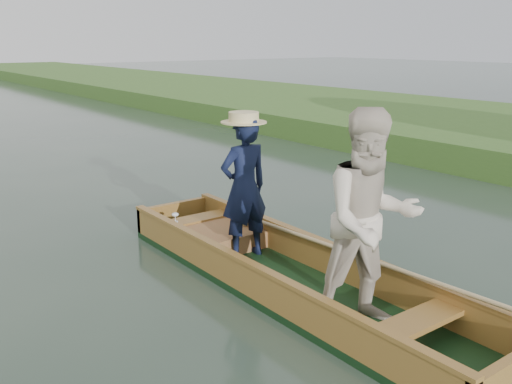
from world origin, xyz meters
TOP-DOWN VIEW (x-y plane):
  - ground at (0.00, 0.00)m, footprint 120.00×120.00m
  - punt at (0.01, -0.28)m, footprint 1.18×5.07m

SIDE VIEW (x-z plane):
  - ground at x=0.00m, z-range 0.00..0.00m
  - punt at x=0.01m, z-range -0.30..1.74m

